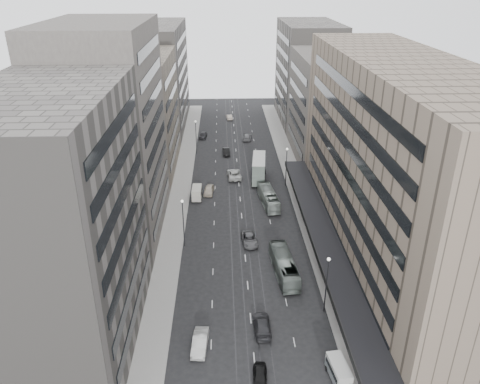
{
  "coord_description": "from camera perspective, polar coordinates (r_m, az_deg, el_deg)",
  "views": [
    {
      "loc": [
        -3.18,
        -53.43,
        40.33
      ],
      "look_at": [
        -0.47,
        17.6,
        6.88
      ],
      "focal_mm": 35.0,
      "sensor_mm": 36.0,
      "label": 1
    }
  ],
  "objects": [
    {
      "name": "lamp_right_near",
      "position": [
        61.19,
        10.55,
        -10.33
      ],
      "size": [
        0.44,
        0.44,
        8.32
      ],
      "color": "#262628",
      "rests_on": "ground"
    },
    {
      "name": "building_left_c",
      "position": [
        104.86,
        -12.33,
        9.23
      ],
      "size": [
        15.0,
        28.0,
        25.0
      ],
      "primitive_type": "cube",
      "color": "gray",
      "rests_on": "ground"
    },
    {
      "name": "sedan_3",
      "position": [
        60.29,
        2.7,
        -15.86
      ],
      "size": [
        2.2,
        5.25,
        1.52
      ],
      "primitive_type": "imported",
      "rotation": [
        0.0,
        0.0,
        3.16
      ],
      "color": "#28282B",
      "rests_on": "ground"
    },
    {
      "name": "bus_far",
      "position": [
        89.18,
        3.51,
        -0.71
      ],
      "size": [
        3.58,
        10.55,
        2.88
      ],
      "primitive_type": "imported",
      "rotation": [
        0.0,
        0.0,
        3.26
      ],
      "color": "#919C95",
      "rests_on": "ground"
    },
    {
      "name": "panel_van",
      "position": [
        91.57,
        -5.28,
        -0.08
      ],
      "size": [
        2.03,
        4.02,
        2.52
      ],
      "rotation": [
        0.0,
        0.0,
        -0.02
      ],
      "color": "#B3ADA2",
      "rests_on": "ground"
    },
    {
      "name": "lamp_right_far",
      "position": [
        96.01,
        5.69,
        3.61
      ],
      "size": [
        0.44,
        0.44,
        8.32
      ],
      "color": "#262628",
      "rests_on": "ground"
    },
    {
      "name": "lamp_left_near",
      "position": [
        74.54,
        -6.95,
        -3.12
      ],
      "size": [
        0.44,
        0.44,
        8.32
      ],
      "color": "#262628",
      "rests_on": "ground"
    },
    {
      "name": "sedan_5",
      "position": [
        114.37,
        -1.7,
        4.95
      ],
      "size": [
        1.89,
        4.71,
        1.52
      ],
      "primitive_type": "imported",
      "rotation": [
        0.0,
        0.0,
        0.06
      ],
      "color": "black",
      "rests_on": "ground"
    },
    {
      "name": "sedan_1",
      "position": [
        58.09,
        -4.9,
        -17.8
      ],
      "size": [
        2.09,
        4.98,
        1.6
      ],
      "primitive_type": "imported",
      "rotation": [
        0.0,
        0.0,
        -0.08
      ],
      "color": "#B5B6B1",
      "rests_on": "ground"
    },
    {
      "name": "sedan_2",
      "position": [
        76.97,
        1.17,
        -5.78
      ],
      "size": [
        2.79,
        5.36,
        1.44
      ],
      "primitive_type": "imported",
      "rotation": [
        0.0,
        0.0,
        0.08
      ],
      "color": "#57575A",
      "rests_on": "ground"
    },
    {
      "name": "department_store",
      "position": [
        70.88,
        18.34,
        2.89
      ],
      "size": [
        19.2,
        60.0,
        30.0
      ],
      "color": "#756656",
      "rests_on": "ground"
    },
    {
      "name": "pedestrian",
      "position": [
        60.09,
        13.15,
        -16.53
      ],
      "size": [
        0.71,
        0.59,
        1.65
      ],
      "primitive_type": "imported",
      "rotation": [
        0.0,
        0.0,
        3.52
      ],
      "color": "black",
      "rests_on": "sidewalk_right"
    },
    {
      "name": "building_left_b",
      "position": [
        78.26,
        -15.74,
        6.9
      ],
      "size": [
        15.0,
        26.0,
        34.0
      ],
      "primitive_type": "cube",
      "color": "#504A46",
      "rests_on": "ground"
    },
    {
      "name": "sedan_8",
      "position": [
        126.68,
        -4.52,
        6.93
      ],
      "size": [
        2.4,
        4.76,
        1.55
      ],
      "primitive_type": "imported",
      "rotation": [
        0.0,
        0.0,
        -0.13
      ],
      "color": "#232326",
      "rests_on": "ground"
    },
    {
      "name": "sedan_9",
      "position": [
        143.3,
        -1.32,
        9.14
      ],
      "size": [
        1.96,
        4.46,
        1.43
      ],
      "primitive_type": "imported",
      "rotation": [
        0.0,
        0.0,
        3.25
      ],
      "color": "beige",
      "rests_on": "ground"
    },
    {
      "name": "ground",
      "position": [
        67.01,
        0.99,
        -11.8
      ],
      "size": [
        220.0,
        220.0,
        0.0
      ],
      "primitive_type": "plane",
      "color": "black",
      "rests_on": "ground"
    },
    {
      "name": "double_decker",
      "position": [
        99.16,
        2.31,
        2.91
      ],
      "size": [
        3.6,
        9.52,
        5.09
      ],
      "rotation": [
        0.0,
        0.0,
        -0.1
      ],
      "color": "slate",
      "rests_on": "ground"
    },
    {
      "name": "building_right_mid",
      "position": [
        111.92,
        10.79,
        10.1
      ],
      "size": [
        15.0,
        28.0,
        24.0
      ],
      "primitive_type": "cube",
      "color": "#504A46",
      "rests_on": "ground"
    },
    {
      "name": "building_left_d",
      "position": [
        136.26,
        -10.16,
        13.68
      ],
      "size": [
        15.0,
        38.0,
        28.0
      ],
      "primitive_type": "cube",
      "color": "slate",
      "rests_on": "ground"
    },
    {
      "name": "sedan_7",
      "position": [
        125.03,
        0.88,
        6.75
      ],
      "size": [
        2.83,
        5.5,
        1.53
      ],
      "primitive_type": "imported",
      "rotation": [
        0.0,
        0.0,
        3.01
      ],
      "color": "slate",
      "rests_on": "ground"
    },
    {
      "name": "lamp_left_far",
      "position": [
        114.16,
        -5.4,
        7.17
      ],
      "size": [
        0.44,
        0.44,
        8.32
      ],
      "color": "#262628",
      "rests_on": "ground"
    },
    {
      "name": "building_right_far",
      "position": [
        140.15,
        8.24,
        14.12
      ],
      "size": [
        15.0,
        32.0,
        28.0
      ],
      "primitive_type": "cube",
      "color": "slate",
      "rests_on": "ground"
    },
    {
      "name": "sidewalk_right",
      "position": [
        100.59,
        6.68,
        1.43
      ],
      "size": [
        4.0,
        125.0,
        0.15
      ],
      "primitive_type": "cube",
      "color": "gray",
      "rests_on": "ground"
    },
    {
      "name": "sedan_0",
      "position": [
        54.45,
        2.46,
        -21.58
      ],
      "size": [
        1.86,
        4.04,
        1.34
      ],
      "primitive_type": "imported",
      "rotation": [
        0.0,
        0.0,
        -0.07
      ],
      "color": "black",
      "rests_on": "ground"
    },
    {
      "name": "sedan_4",
      "position": [
        93.97,
        -3.81,
        0.25
      ],
      "size": [
        2.3,
        4.73,
        1.55
      ],
      "primitive_type": "imported",
      "rotation": [
        0.0,
        0.0,
        -0.1
      ],
      "color": "#BCAF9C",
      "rests_on": "ground"
    },
    {
      "name": "bus_near",
      "position": [
        69.42,
        5.4,
        -8.92
      ],
      "size": [
        3.48,
        11.09,
        3.04
      ],
      "primitive_type": "imported",
      "rotation": [
        0.0,
        0.0,
        3.23
      ],
      "color": "slate",
      "rests_on": "ground"
    },
    {
      "name": "vw_microbus",
      "position": [
        55.25,
        11.95,
        -20.55
      ],
      "size": [
        2.28,
        4.28,
        2.21
      ],
      "rotation": [
        0.0,
        0.0,
        0.13
      ],
      "color": "slate",
      "rests_on": "ground"
    },
    {
      "name": "sedan_6",
      "position": [
        101.08,
        -0.71,
        2.2
      ],
      "size": [
        3.2,
        6.26,
        1.69
      ],
      "primitive_type": "imported",
      "rotation": [
        0.0,
        0.0,
        3.21
      ],
      "color": "beige",
      "rests_on": "ground"
    },
    {
      "name": "building_left_a",
      "position": [
        55.14,
        -21.37,
        -4.04
      ],
      "size": [
        15.0,
        28.0,
        30.0
      ],
      "primitive_type": "cube",
      "color": "slate",
      "rests_on": "ground"
    },
    {
      "name": "sidewalk_left",
      "position": [
        99.83,
        -7.07,
        1.22
      ],
      "size": [
        4.0,
        125.0,
        0.15
      ],
      "primitive_type": "cube",
      "color": "gray",
      "rests_on": "ground"
    }
  ]
}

